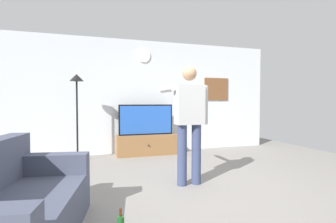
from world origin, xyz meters
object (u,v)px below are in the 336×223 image
object	(u,v)px
tv_stand	(146,145)
floor_lamp	(77,99)
television	(146,120)
wall_clock	(144,56)
person_standing_nearer_lamp	(189,118)
side_couch	(10,211)
framed_picture	(216,89)

from	to	relation	value
tv_stand	floor_lamp	distance (m)	1.84
television	wall_clock	distance (m)	1.54
television	person_standing_nearer_lamp	distance (m)	2.29
television	side_couch	xyz separation A→B (m)	(-1.86, -3.36, -0.49)
framed_picture	person_standing_nearer_lamp	world-z (taller)	framed_picture
wall_clock	tv_stand	bearing A→B (deg)	-90.00
wall_clock	floor_lamp	size ratio (longest dim) A/B	0.18
framed_picture	floor_lamp	size ratio (longest dim) A/B	0.38
tv_stand	floor_lamp	size ratio (longest dim) A/B	0.77
framed_picture	floor_lamp	distance (m)	3.49
person_standing_nearer_lamp	side_couch	distance (m)	2.38
tv_stand	floor_lamp	world-z (taller)	floor_lamp
floor_lamp	side_couch	world-z (taller)	floor_lamp
tv_stand	framed_picture	size ratio (longest dim) A/B	2.03
television	framed_picture	bearing A→B (deg)	7.27
framed_picture	side_couch	distance (m)	5.39
framed_picture	side_couch	xyz separation A→B (m)	(-3.81, -3.61, -1.24)
television	tv_stand	bearing A→B (deg)	-90.00
side_couch	floor_lamp	bearing A→B (deg)	83.40
floor_lamp	television	bearing A→B (deg)	9.46
tv_stand	side_couch	size ratio (longest dim) A/B	0.78
side_couch	person_standing_nearer_lamp	bearing A→B (deg)	28.40
wall_clock	floor_lamp	distance (m)	1.89
tv_stand	person_standing_nearer_lamp	world-z (taller)	person_standing_nearer_lamp
framed_picture	side_couch	size ratio (longest dim) A/B	0.38
television	person_standing_nearer_lamp	world-z (taller)	person_standing_nearer_lamp
floor_lamp	person_standing_nearer_lamp	xyz separation A→B (m)	(1.65, -2.03, -0.30)
television	floor_lamp	bearing A→B (deg)	-170.54
wall_clock	person_standing_nearer_lamp	size ratio (longest dim) A/B	0.18
floor_lamp	person_standing_nearer_lamp	bearing A→B (deg)	-50.82
television	wall_clock	bearing A→B (deg)	90.00
television	side_couch	bearing A→B (deg)	-118.88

